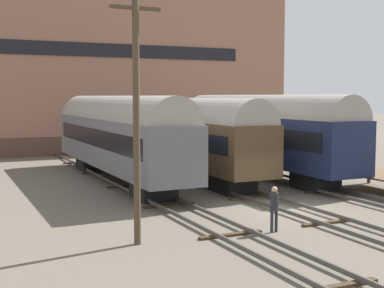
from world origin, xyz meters
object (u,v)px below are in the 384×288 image
object	(u,v)px
train_car_navy	(260,130)
person_worker	(274,205)
train_car_brown	(193,133)
utility_pole	(136,107)
train_car_grey	(117,133)

from	to	relation	value
train_car_navy	person_worker	bearing A→B (deg)	-120.20
train_car_brown	utility_pole	world-z (taller)	utility_pole
train_car_grey	person_worker	world-z (taller)	train_car_grey
person_worker	utility_pole	distance (m)	6.52
person_worker	train_car_grey	bearing A→B (deg)	97.12
train_car_grey	train_car_brown	bearing A→B (deg)	-13.68
train_car_brown	train_car_grey	bearing A→B (deg)	166.32
train_car_navy	utility_pole	world-z (taller)	utility_pole
train_car_navy	train_car_grey	bearing A→B (deg)	170.08
train_car_grey	utility_pole	distance (m)	14.30
train_car_navy	train_car_grey	distance (m)	9.36
train_car_navy	utility_pole	bearing A→B (deg)	-136.38
train_car_brown	person_worker	distance (m)	13.67
train_car_brown	train_car_grey	size ratio (longest dim) A/B	0.82
person_worker	train_car_navy	bearing A→B (deg)	59.80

